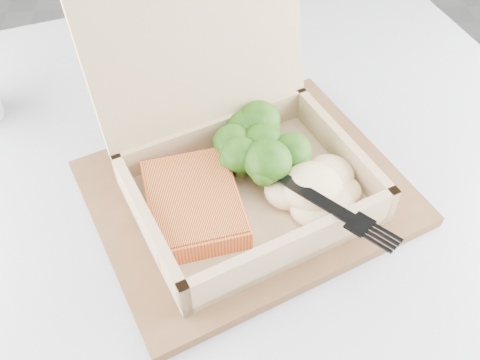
{
  "coord_description": "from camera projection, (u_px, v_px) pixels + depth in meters",
  "views": [
    {
      "loc": [
        -0.43,
        -0.24,
        1.2
      ],
      "look_at": [
        -0.4,
        0.12,
        0.79
      ],
      "focal_mm": 40.0,
      "sensor_mm": 36.0,
      "label": 1
    }
  ],
  "objects": [
    {
      "name": "cafe_table",
      "position": [
        237.0,
        292.0,
        0.72
      ],
      "size": [
        1.06,
        1.06,
        0.75
      ],
      "rotation": [
        0.0,
        0.0,
        0.28
      ],
      "color": "black",
      "rests_on": "floor"
    },
    {
      "name": "serving_tray",
      "position": [
        248.0,
        193.0,
        0.58
      ],
      "size": [
        0.39,
        0.36,
        0.01
      ],
      "primitive_type": "cube",
      "rotation": [
        0.0,
        0.0,
        0.4
      ],
      "color": "brown",
      "rests_on": "cafe_table"
    },
    {
      "name": "takeout_container",
      "position": [
        233.0,
        143.0,
        0.54
      ],
      "size": [
        0.3,
        0.3,
        0.22
      ],
      "rotation": [
        0.0,
        0.0,
        0.4
      ],
      "color": "tan",
      "rests_on": "serving_tray"
    },
    {
      "name": "salmon_fillet",
      "position": [
        194.0,
        204.0,
        0.53
      ],
      "size": [
        0.11,
        0.13,
        0.02
      ],
      "primitive_type": "cube",
      "rotation": [
        0.0,
        0.0,
        0.18
      ],
      "color": "orange",
      "rests_on": "takeout_container"
    },
    {
      "name": "broccoli_pile",
      "position": [
        263.0,
        147.0,
        0.57
      ],
      "size": [
        0.11,
        0.11,
        0.04
      ],
      "primitive_type": null,
      "color": "#366F18",
      "rests_on": "takeout_container"
    },
    {
      "name": "mashed_potatoes",
      "position": [
        313.0,
        187.0,
        0.54
      ],
      "size": [
        0.1,
        0.09,
        0.04
      ],
      "primitive_type": "ellipsoid",
      "color": "beige",
      "rests_on": "takeout_container"
    },
    {
      "name": "plastic_fork",
      "position": [
        284.0,
        177.0,
        0.53
      ],
      "size": [
        0.13,
        0.14,
        0.02
      ],
      "rotation": [
        0.0,
        0.0,
        3.85
      ],
      "color": "black",
      "rests_on": "mashed_potatoes"
    },
    {
      "name": "receipt",
      "position": [
        187.0,
        104.0,
        0.68
      ],
      "size": [
        0.1,
        0.16,
        0.0
      ],
      "primitive_type": "cube",
      "rotation": [
        0.0,
        0.0,
        0.18
      ],
      "color": "white",
      "rests_on": "cafe_table"
    }
  ]
}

